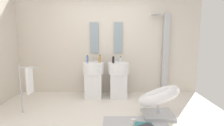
# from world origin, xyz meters

# --- Properties ---
(ground_plane) EXTENTS (4.80, 3.60, 0.04)m
(ground_plane) POSITION_xyz_m (0.00, 0.00, -0.02)
(ground_plane) COLOR silver
(rear_partition) EXTENTS (4.80, 0.10, 2.60)m
(rear_partition) POSITION_xyz_m (0.00, 1.65, 1.30)
(rear_partition) COLOR beige
(rear_partition) RESTS_ON ground_plane
(pedestal_sink_left) EXTENTS (0.51, 0.51, 0.96)m
(pedestal_sink_left) POSITION_xyz_m (-0.31, 1.22, 0.48)
(pedestal_sink_left) COLOR white
(pedestal_sink_left) RESTS_ON ground_plane
(pedestal_sink_right) EXTENTS (0.51, 0.51, 0.96)m
(pedestal_sink_right) POSITION_xyz_m (0.31, 1.22, 0.48)
(pedestal_sink_right) COLOR white
(pedestal_sink_right) RESTS_ON ground_plane
(vanity_mirror_left) EXTENTS (0.22, 0.03, 0.78)m
(vanity_mirror_left) POSITION_xyz_m (-0.31, 1.58, 1.45)
(vanity_mirror_left) COLOR #8C9EA8
(vanity_mirror_right) EXTENTS (0.22, 0.03, 0.78)m
(vanity_mirror_right) POSITION_xyz_m (0.31, 1.58, 1.45)
(vanity_mirror_right) COLOR #8C9EA8
(shower_column) EXTENTS (0.49, 0.24, 2.05)m
(shower_column) POSITION_xyz_m (1.51, 1.53, 1.08)
(shower_column) COLOR #B7BABF
(shower_column) RESTS_ON ground_plane
(lounge_chair) EXTENTS (1.08, 1.08, 0.65)m
(lounge_chair) POSITION_xyz_m (1.01, 0.15, 0.35)
(lounge_chair) COLOR #B7BABF
(lounge_chair) RESTS_ON ground_plane
(towel_rack) EXTENTS (0.37, 0.22, 0.95)m
(towel_rack) POSITION_xyz_m (-1.46, 0.30, 0.63)
(towel_rack) COLOR #B7BABF
(towel_rack) RESTS_ON ground_plane
(magazine_teal) EXTENTS (0.31, 0.24, 0.03)m
(magazine_teal) POSITION_xyz_m (0.67, -0.26, 0.03)
(magazine_teal) COLOR teal
(magazine_teal) RESTS_ON area_rug
(coffee_mug) EXTENTS (0.08, 0.08, 0.08)m
(coffee_mug) POSITION_xyz_m (0.51, -0.17, 0.05)
(coffee_mug) COLOR white
(coffee_mug) RESTS_ON area_rug
(soap_bottle_grey) EXTENTS (0.06, 0.06, 0.14)m
(soap_bottle_grey) POSITION_xyz_m (-0.16, 1.30, 0.92)
(soap_bottle_grey) COLOR #99999E
(soap_bottle_grey) RESTS_ON pedestal_sink_left
(soap_bottle_clear) EXTENTS (0.06, 0.06, 0.13)m
(soap_bottle_clear) POSITION_xyz_m (0.36, 1.40, 0.92)
(soap_bottle_clear) COLOR silver
(soap_bottle_clear) RESTS_ON pedestal_sink_right
(soap_bottle_amber) EXTENTS (0.05, 0.05, 0.19)m
(soap_bottle_amber) POSITION_xyz_m (-0.15, 1.26, 0.95)
(soap_bottle_amber) COLOR #C68C38
(soap_bottle_amber) RESTS_ON pedestal_sink_left
(soap_bottle_black) EXTENTS (0.05, 0.05, 0.17)m
(soap_bottle_black) POSITION_xyz_m (0.18, 1.19, 0.94)
(soap_bottle_black) COLOR black
(soap_bottle_black) RESTS_ON pedestal_sink_right
(soap_bottle_blue) EXTENTS (0.05, 0.05, 0.18)m
(soap_bottle_blue) POSITION_xyz_m (-0.45, 1.25, 0.94)
(soap_bottle_blue) COLOR #4C72B7
(soap_bottle_blue) RESTS_ON pedestal_sink_left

